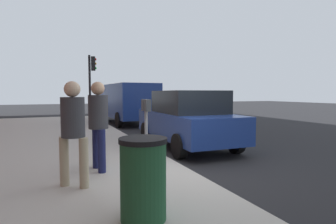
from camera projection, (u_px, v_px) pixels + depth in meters
name	position (u px, v px, depth m)	size (l,w,h in m)	color
ground_plane	(184.00, 173.00, 5.81)	(80.00, 80.00, 0.00)	#232326
sidewalk_slab	(26.00, 189.00, 4.63)	(28.00, 6.00, 0.15)	#B7B2A8
parking_meter	(146.00, 117.00, 6.04)	(0.36, 0.12, 1.41)	gray
pedestrian_at_meter	(98.00, 118.00, 5.42)	(0.53, 0.39, 1.77)	#191E4C
pedestrian_bystander	(73.00, 125.00, 4.45)	(0.39, 0.44, 1.74)	tan
parked_sedan_near	(187.00, 119.00, 8.58)	(4.44, 2.05, 1.77)	navy
parked_van_far	(127.00, 101.00, 15.23)	(5.26, 2.25, 2.18)	navy
traffic_signal	(92.00, 77.00, 14.89)	(0.24, 0.44, 3.60)	black
trash_bin	(143.00, 179.00, 3.32)	(0.59, 0.59, 1.01)	#1E4C2D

